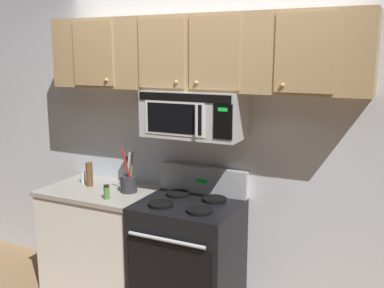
% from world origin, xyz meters
% --- Properties ---
extents(back_wall, '(5.20, 0.10, 2.70)m').
position_xyz_m(back_wall, '(0.00, 0.79, 1.35)').
color(back_wall, silver).
rests_on(back_wall, ground_plane).
extents(stove_range, '(0.76, 0.69, 1.12)m').
position_xyz_m(stove_range, '(0.00, 0.42, 0.47)').
color(stove_range, black).
rests_on(stove_range, ground_plane).
extents(over_range_microwave, '(0.76, 0.43, 0.35)m').
position_xyz_m(over_range_microwave, '(-0.00, 0.54, 1.58)').
color(over_range_microwave, '#B7BABF').
extents(upper_cabinets, '(2.50, 0.36, 0.55)m').
position_xyz_m(upper_cabinets, '(-0.00, 0.57, 2.02)').
color(upper_cabinets, tan).
extents(counter_segment, '(0.93, 0.65, 0.90)m').
position_xyz_m(counter_segment, '(-0.84, 0.43, 0.45)').
color(counter_segment, white).
rests_on(counter_segment, ground_plane).
extents(utensil_crock_charcoal, '(0.14, 0.14, 0.38)m').
position_xyz_m(utensil_crock_charcoal, '(-0.57, 0.46, 0.99)').
color(utensil_crock_charcoal, '#2D2D33').
rests_on(utensil_crock_charcoal, counter_segment).
extents(salt_shaker, '(0.04, 0.04, 0.12)m').
position_xyz_m(salt_shaker, '(-1.08, 0.51, 0.96)').
color(salt_shaker, white).
rests_on(salt_shaker, counter_segment).
extents(pepper_mill, '(0.06, 0.06, 0.21)m').
position_xyz_m(pepper_mill, '(-0.97, 0.46, 1.00)').
color(pepper_mill, brown).
rests_on(pepper_mill, counter_segment).
extents(spice_jar, '(0.05, 0.05, 0.11)m').
position_xyz_m(spice_jar, '(-0.62, 0.24, 0.96)').
color(spice_jar, '#4C7F33').
rests_on(spice_jar, counter_segment).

